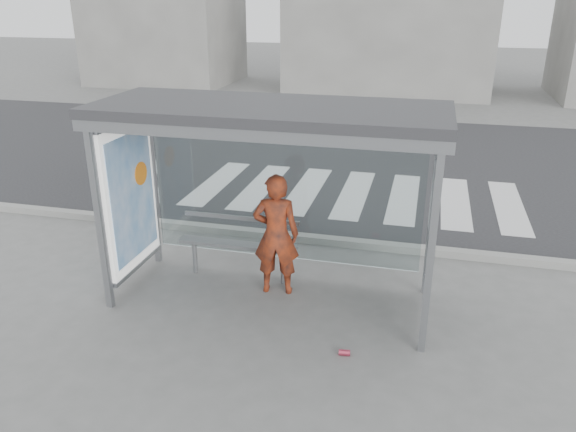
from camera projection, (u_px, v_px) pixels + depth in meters
The scene contains 10 objects.
ground at pixel (271, 299), 7.58m from camera, with size 80.00×80.00×0.00m, color #62615F.
road at pixel (348, 159), 13.88m from camera, with size 30.00×10.00×0.01m, color #262628.
curb at pixel (303, 238), 9.31m from camera, with size 30.00×0.18×0.12m, color gray.
crosswalk at pixel (354, 194), 11.51m from camera, with size 6.55×3.00×0.00m.
bus_shelter at pixel (242, 154), 6.98m from camera, with size 4.25×1.65×2.62m.
building_left at pixel (164, 13), 24.94m from camera, with size 6.00×5.00×6.00m, color slate.
building_center at pixel (391, 28), 22.86m from camera, with size 8.00×5.00×5.00m, color slate.
person at pixel (276, 235), 7.48m from camera, with size 0.62×0.40×1.69m, color #BF6A12.
bench at pixel (238, 244), 7.97m from camera, with size 1.71×0.31×0.89m.
soda_can at pixel (344, 353), 6.39m from camera, with size 0.07×0.07×0.13m, color #CB3B56.
Camera 1 is at (1.84, -6.36, 3.85)m, focal length 35.00 mm.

